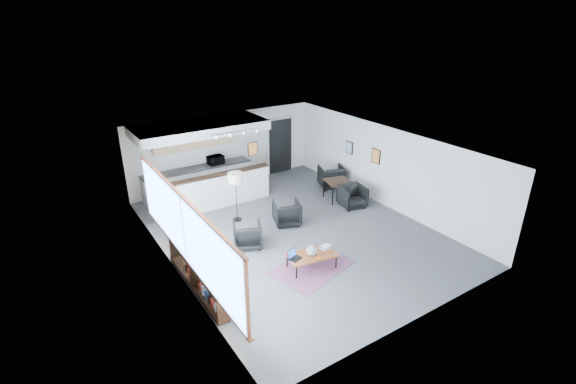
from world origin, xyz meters
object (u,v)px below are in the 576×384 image
book_stack (326,247)px  floor_lamp (235,179)px  laptop (294,256)px  armchair_left (247,234)px  microwave (216,159)px  armchair_right (287,212)px  coffee_table (312,255)px  dining_chair_near (352,197)px  dining_chair_far (331,177)px  dining_table (338,183)px  ceramic_pot (312,251)px

book_stack → floor_lamp: 3.51m
laptop → book_stack: (0.93, -0.06, -0.02)m
laptop → floor_lamp: bearing=69.2°
laptop → book_stack: laptop is taller
armchair_left → microwave: size_ratio=1.39×
book_stack → armchair_right: size_ratio=0.37×
coffee_table → armchair_left: (-0.83, 1.79, 0.02)m
armchair_left → microwave: bearing=-80.3°
floor_lamp → dining_chair_near: (3.56, -1.17, -0.99)m
coffee_table → book_stack: size_ratio=4.41×
dining_chair_near → dining_chair_far: size_ratio=0.92×
microwave → armchair_left: bearing=-106.9°
dining_chair_far → armchair_left: bearing=45.2°
dining_table → coffee_table: bearing=-137.8°
ceramic_pot → armchair_left: size_ratio=0.37×
ceramic_pot → armchair_left: bearing=113.5°
ceramic_pot → microwave: 6.01m
ceramic_pot → dining_chair_near: dining_chair_near is taller
laptop → armchair_right: bearing=41.8°
armchair_left → dining_chair_far: (4.48, 2.03, -0.01)m
dining_chair_far → laptop: bearing=62.9°
laptop → dining_chair_near: 4.20m
armchair_right → laptop: bearing=80.6°
coffee_table → dining_chair_near: size_ratio=1.86×
armchair_right → dining_table: size_ratio=0.81×
dining_table → armchair_left: bearing=-165.1°
ceramic_pot → dining_chair_far: (3.69, 3.87, -0.15)m
dining_chair_near → microwave: (-3.05, 3.78, 0.77)m
laptop → dining_chair_far: (4.12, 3.73, -0.08)m
armchair_right → floor_lamp: bearing=-21.9°
armchair_right → armchair_left: bearing=37.8°
laptop → dining_table: bearing=18.2°
armchair_left → armchair_right: bearing=-139.0°
ceramic_pot → dining_chair_far: dining_chair_far is taller
dining_chair_near → microwave: microwave is taller
coffee_table → dining_chair_far: bearing=55.1°
dining_table → dining_chair_far: (0.51, 0.97, -0.24)m
laptop → armchair_left: 1.74m
dining_table → dining_chair_near: 0.75m
book_stack → dining_table: dining_table is taller
armchair_left → dining_chair_near: bearing=-151.9°
book_stack → floor_lamp: bearing=104.3°
dining_table → ceramic_pot: bearing=-137.7°
armchair_left → coffee_table: bearing=137.8°
armchair_right → coffee_table: bearing=91.4°
dining_table → dining_chair_far: size_ratio=1.29×
armchair_right → dining_chair_far: bearing=-132.7°
laptop → floor_lamp: (0.10, 3.23, 0.88)m
dining_chair_near → ceramic_pot: bearing=-134.6°
coffee_table → dining_chair_near: bearing=42.9°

